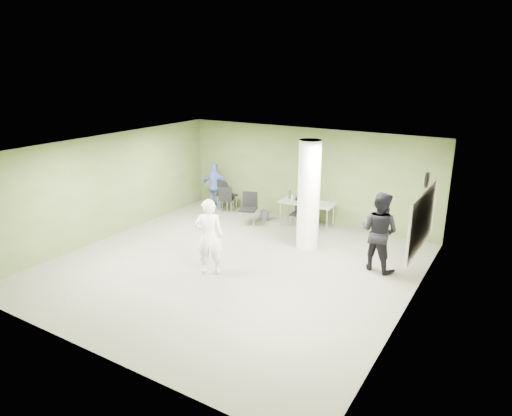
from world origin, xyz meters
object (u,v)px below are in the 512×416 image
Objects in this scene: folding_table at (307,204)px; man_blue at (215,186)px; chair_back_left at (225,193)px; man_black at (379,231)px; woman_white at (209,237)px.

man_blue is at bearing 176.97° from folding_table.
man_black is at bearing 172.80° from chair_back_left.
folding_table is 0.92× the size of woman_white.
man_black reaches higher than folding_table.
folding_table is at bearing -21.59° from man_black.
folding_table is 3.21m from man_black.
chair_back_left is at bearing -5.76° from man_black.
folding_table is 2.91m from chair_back_left.
woman_white is at bearing 131.65° from chair_back_left.
chair_back_left is (-2.91, 0.03, -0.11)m from folding_table.
man_black is 1.20× the size of man_blue.
woman_white is 0.95× the size of man_black.
man_black is (5.56, -1.82, 0.33)m from chair_back_left.
chair_back_left is at bearing 170.02° from man_blue.
woman_white reaches higher than chair_back_left.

